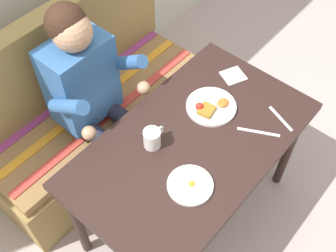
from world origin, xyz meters
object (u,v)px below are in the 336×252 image
object	(u,v)px
knife	(259,132)
person	(91,89)
napkin	(233,76)
fork	(281,119)
plate_eggs	(190,185)
coffee_mug	(152,138)
couch	(92,113)
plate_breakfast	(211,107)
table	(192,151)

from	to	relation	value
knife	person	bearing A→B (deg)	84.86
napkin	fork	size ratio (longest dim) A/B	0.66
plate_eggs	coffee_mug	xyz separation A→B (m)	(0.06, 0.27, 0.04)
couch	napkin	bearing A→B (deg)	-54.91
person	plate_eggs	bearing A→B (deg)	-97.93
plate_eggs	knife	size ratio (longest dim) A/B	1.00
plate_breakfast	napkin	size ratio (longest dim) A/B	2.20
couch	person	world-z (taller)	person
table	fork	xyz separation A→B (m)	(0.38, -0.24, 0.08)
couch	knife	world-z (taller)	couch
fork	plate_breakfast	bearing A→B (deg)	139.26
coffee_mug	plate_eggs	bearing A→B (deg)	-102.30
couch	person	size ratio (longest dim) A/B	1.19
coffee_mug	napkin	bearing A→B (deg)	-2.81
person	napkin	world-z (taller)	person
napkin	knife	bearing A→B (deg)	-126.51
napkin	knife	xyz separation A→B (m)	(-0.22, -0.30, -0.00)
plate_eggs	knife	world-z (taller)	plate_eggs
plate_breakfast	napkin	bearing A→B (deg)	9.49
plate_eggs	couch	bearing A→B (deg)	78.07
table	person	xyz separation A→B (m)	(-0.09, 0.59, 0.09)
napkin	fork	distance (m)	0.35
couch	fork	size ratio (longest dim) A/B	8.47
plate_breakfast	knife	distance (m)	0.26
napkin	knife	size ratio (longest dim) A/B	0.56
person	coffee_mug	bearing A→B (deg)	-95.34
person	fork	bearing A→B (deg)	-60.48
person	knife	xyz separation A→B (m)	(0.33, -0.79, -0.01)
plate_breakfast	plate_eggs	size ratio (longest dim) A/B	1.24
plate_breakfast	fork	distance (m)	0.34
fork	knife	size ratio (longest dim) A/B	0.85
couch	knife	xyz separation A→B (m)	(0.24, -0.97, 0.40)
person	coffee_mug	world-z (taller)	person
coffee_mug	couch	bearing A→B (deg)	78.23
napkin	person	bearing A→B (deg)	138.64
coffee_mug	fork	world-z (taller)	coffee_mug
plate_breakfast	coffee_mug	distance (m)	0.36
plate_eggs	napkin	world-z (taller)	plate_eggs
plate_breakfast	table	bearing A→B (deg)	-164.91
fork	knife	distance (m)	0.14
napkin	plate_breakfast	bearing A→B (deg)	-170.51
person	knife	size ratio (longest dim) A/B	6.06
table	couch	world-z (taller)	couch
coffee_mug	table	bearing A→B (deg)	-44.35
plate_eggs	coffee_mug	size ratio (longest dim) A/B	1.69
couch	knife	bearing A→B (deg)	-75.94
table	person	world-z (taller)	person
plate_eggs	napkin	size ratio (longest dim) A/B	1.77
napkin	fork	world-z (taller)	napkin
couch	plate_eggs	world-z (taller)	couch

